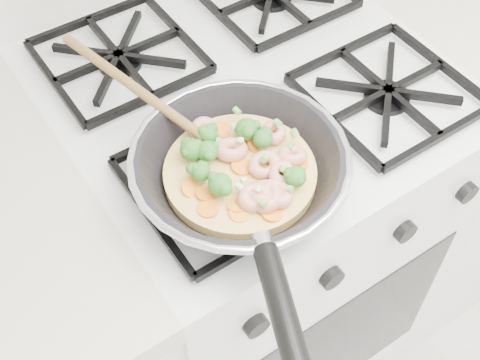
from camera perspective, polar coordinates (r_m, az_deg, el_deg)
stove at (r=1.35m, az=0.67°, el=-5.00°), size 0.60×0.60×0.92m
skillet at (r=0.82m, az=0.03°, el=0.89°), size 0.29×0.61×0.09m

